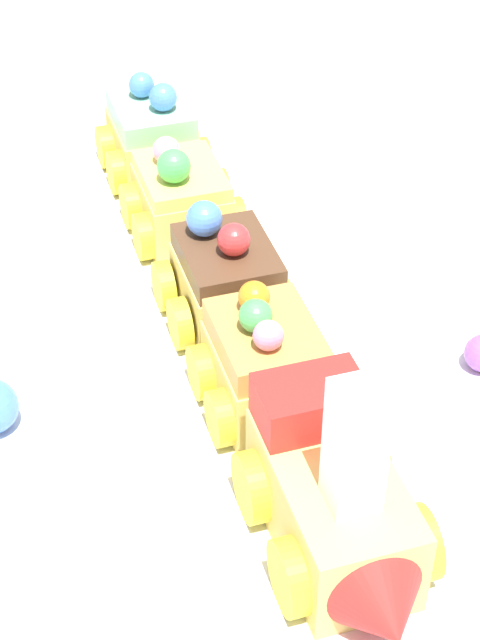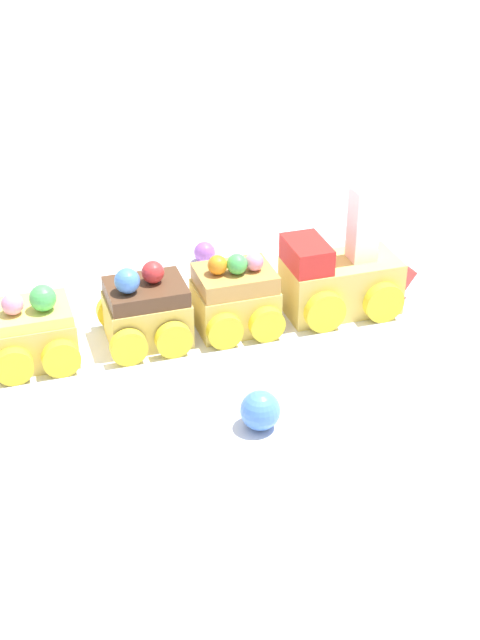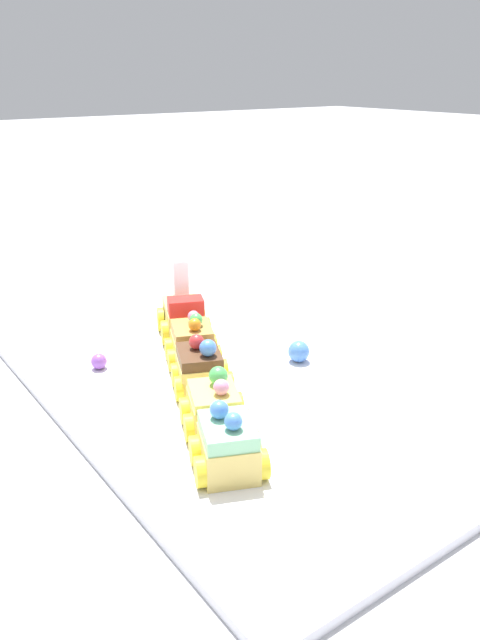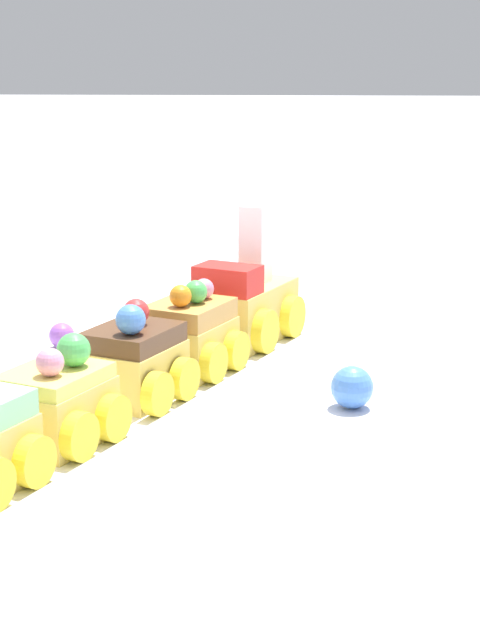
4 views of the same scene
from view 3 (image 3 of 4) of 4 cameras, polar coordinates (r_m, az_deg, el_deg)
ground_plane at (r=0.82m, az=-0.51°, el=-6.01°), size 10.00×10.00×0.00m
display_board at (r=0.82m, az=-0.51°, el=-5.64°), size 0.72×0.45×0.01m
cake_train_locomotive at (r=0.94m, az=-5.26°, el=0.49°), size 0.14×0.10×0.11m
cake_car_caramel at (r=0.85m, az=-4.35°, el=-2.26°), size 0.09×0.09×0.07m
cake_car_chocolate at (r=0.78m, az=-3.52°, el=-4.68°), size 0.09×0.09×0.07m
cake_car_lemon at (r=0.70m, az=-2.35°, el=-8.07°), size 0.09×0.09×0.07m
cake_car_mint at (r=0.63m, az=-1.11°, el=-11.54°), size 0.09×0.09×0.07m
gumball_purple at (r=0.86m, az=-12.77°, el=-3.71°), size 0.02×0.02×0.02m
gumball_blue at (r=0.86m, az=5.39°, el=-2.88°), size 0.03×0.03×0.03m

